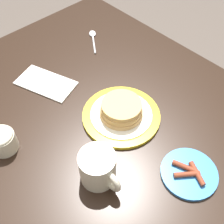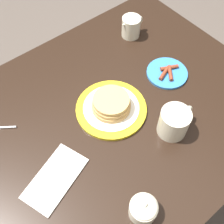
{
  "view_description": "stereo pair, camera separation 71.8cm",
  "coord_description": "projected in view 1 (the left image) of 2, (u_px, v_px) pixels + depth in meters",
  "views": [
    {
      "loc": [
        0.41,
        -0.38,
        1.46
      ],
      "look_at": [
        0.02,
        -0.01,
        0.81
      ],
      "focal_mm": 45.0,
      "sensor_mm": 36.0,
      "label": 1
    },
    {
      "loc": [
        -0.3,
        -0.41,
        1.58
      ],
      "look_at": [
        0.02,
        -0.01,
        0.81
      ],
      "focal_mm": 45.0,
      "sensor_mm": 36.0,
      "label": 2
    }
  ],
  "objects": [
    {
      "name": "napkin",
      "position": [
        46.0,
        83.0,
        0.96
      ],
      "size": [
        0.22,
        0.17,
        0.01
      ],
      "color": "silver",
      "rests_on": "dining_table"
    },
    {
      "name": "ground_plane",
      "position": [
        111.0,
        205.0,
        1.49
      ],
      "size": [
        8.0,
        8.0,
        0.0
      ],
      "primitive_type": "plane",
      "color": "#51473F"
    },
    {
      "name": "coffee_mug",
      "position": [
        98.0,
        168.0,
        0.71
      ],
      "size": [
        0.13,
        0.09,
        0.1
      ],
      "color": "beige",
      "rests_on": "dining_table"
    },
    {
      "name": "sugar_bowl",
      "position": [
        2.0,
        140.0,
        0.77
      ],
      "size": [
        0.08,
        0.08,
        0.08
      ],
      "color": "beige",
      "rests_on": "dining_table"
    },
    {
      "name": "pancake_plate",
      "position": [
        121.0,
        112.0,
        0.86
      ],
      "size": [
        0.24,
        0.24,
        0.06
      ],
      "color": "gold",
      "rests_on": "dining_table"
    },
    {
      "name": "dining_table",
      "position": [
        111.0,
        137.0,
        0.99
      ],
      "size": [
        1.18,
        0.87,
        0.78
      ],
      "color": "black",
      "rests_on": "ground_plane"
    },
    {
      "name": "spoon",
      "position": [
        93.0,
        37.0,
        1.13
      ],
      "size": [
        0.13,
        0.1,
        0.01
      ],
      "color": "silver",
      "rests_on": "dining_table"
    },
    {
      "name": "side_plate_bacon",
      "position": [
        189.0,
        173.0,
        0.74
      ],
      "size": [
        0.15,
        0.15,
        0.02
      ],
      "color": "#337AC6",
      "rests_on": "dining_table"
    }
  ]
}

